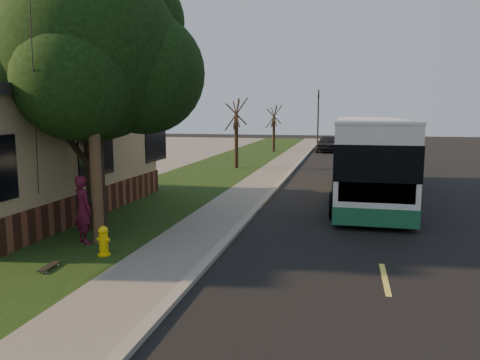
# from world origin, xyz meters

# --- Properties ---
(ground) EXTENTS (120.00, 120.00, 0.00)m
(ground) POSITION_xyz_m (0.00, 0.00, 0.00)
(ground) COLOR black
(ground) RESTS_ON ground
(road) EXTENTS (8.00, 80.00, 0.01)m
(road) POSITION_xyz_m (4.00, 10.00, 0.01)
(road) COLOR black
(road) RESTS_ON ground
(curb) EXTENTS (0.25, 80.00, 0.12)m
(curb) POSITION_xyz_m (0.00, 10.00, 0.06)
(curb) COLOR gray
(curb) RESTS_ON ground
(sidewalk) EXTENTS (2.00, 80.00, 0.08)m
(sidewalk) POSITION_xyz_m (-1.00, 10.00, 0.04)
(sidewalk) COLOR slate
(sidewalk) RESTS_ON ground
(grass_verge) EXTENTS (5.00, 80.00, 0.07)m
(grass_verge) POSITION_xyz_m (-4.50, 10.00, 0.04)
(grass_verge) COLOR black
(grass_verge) RESTS_ON ground
(fire_hydrant) EXTENTS (0.32, 0.32, 0.74)m
(fire_hydrant) POSITION_xyz_m (-2.60, 0.00, 0.43)
(fire_hydrant) COLOR yellow
(fire_hydrant) RESTS_ON grass_verge
(utility_pole) EXTENTS (2.86, 3.21, 9.07)m
(utility_pole) POSITION_xyz_m (-3.31, 0.99, 4.63)
(utility_pole) COLOR #473321
(utility_pole) RESTS_ON ground
(leafy_tree) EXTENTS (6.30, 6.00, 7.80)m
(leafy_tree) POSITION_xyz_m (-4.17, 2.65, 5.17)
(leafy_tree) COLOR black
(leafy_tree) RESTS_ON grass_verge
(bare_tree_near) EXTENTS (1.38, 1.21, 4.31)m
(bare_tree_near) POSITION_xyz_m (-3.50, 18.00, 2.15)
(bare_tree_near) COLOR black
(bare_tree_near) RESTS_ON grass_verge
(bare_tree_far) EXTENTS (1.38, 1.21, 4.03)m
(bare_tree_far) POSITION_xyz_m (-3.00, 30.00, 2.00)
(bare_tree_far) COLOR black
(bare_tree_far) RESTS_ON grass_verge
(traffic_signal) EXTENTS (0.18, 0.22, 5.50)m
(traffic_signal) POSITION_xyz_m (0.50, 34.00, 3.16)
(traffic_signal) COLOR #2D2D30
(traffic_signal) RESTS_ON ground
(transit_bus) EXTENTS (2.77, 12.01, 3.25)m
(transit_bus) POSITION_xyz_m (4.01, 9.92, 1.73)
(transit_bus) COLOR silver
(transit_bus) RESTS_ON ground
(skateboarder) EXTENTS (0.80, 0.74, 1.83)m
(skateboarder) POSITION_xyz_m (-3.65, 0.88, 0.98)
(skateboarder) COLOR #4F0F25
(skateboarder) RESTS_ON grass_verge
(skateboard_main) EXTENTS (0.25, 0.74, 0.07)m
(skateboard_main) POSITION_xyz_m (-3.30, -1.18, 0.12)
(skateboard_main) COLOR black
(skateboard_main) RESTS_ON grass_verge
(distant_car) EXTENTS (1.96, 4.42, 1.48)m
(distant_car) POSITION_xyz_m (1.50, 31.81, 0.74)
(distant_car) COLOR black
(distant_car) RESTS_ON ground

